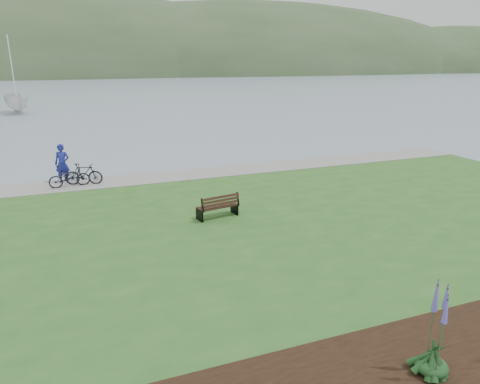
{
  "coord_description": "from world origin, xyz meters",
  "views": [
    {
      "loc": [
        -4.91,
        -14.25,
        6.14
      ],
      "look_at": [
        0.57,
        0.36,
        1.3
      ],
      "focal_mm": 32.0,
      "sensor_mm": 36.0,
      "label": 1
    }
  ],
  "objects_px": {
    "park_bench": "(219,206)",
    "bicycle_a": "(69,177)",
    "person": "(62,160)",
    "sailboat": "(19,113)"
  },
  "relations": [
    {
      "from": "park_bench",
      "to": "person",
      "type": "height_order",
      "value": "person"
    },
    {
      "from": "park_bench",
      "to": "person",
      "type": "bearing_deg",
      "value": 117.03
    },
    {
      "from": "park_bench",
      "to": "bicycle_a",
      "type": "bearing_deg",
      "value": 119.16
    },
    {
      "from": "person",
      "to": "park_bench",
      "type": "bearing_deg",
      "value": -33.9
    },
    {
      "from": "bicycle_a",
      "to": "park_bench",
      "type": "bearing_deg",
      "value": -146.42
    },
    {
      "from": "sailboat",
      "to": "bicycle_a",
      "type": "bearing_deg",
      "value": -96.34
    },
    {
      "from": "park_bench",
      "to": "bicycle_a",
      "type": "height_order",
      "value": "park_bench"
    },
    {
      "from": "person",
      "to": "sailboat",
      "type": "relative_size",
      "value": 0.08
    },
    {
      "from": "park_bench",
      "to": "person",
      "type": "relative_size",
      "value": 0.73
    },
    {
      "from": "park_bench",
      "to": "bicycle_a",
      "type": "relative_size",
      "value": 0.89
    }
  ]
}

